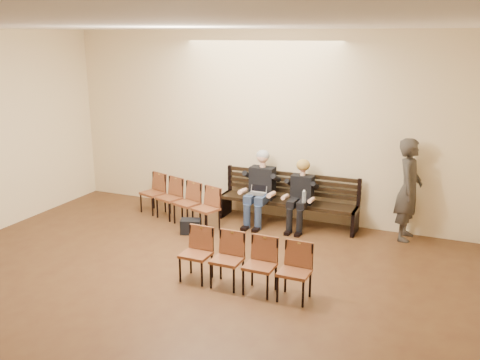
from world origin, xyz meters
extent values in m
plane|color=#56381D|center=(0.00, 0.00, 0.00)|extent=(10.00, 10.00, 0.00)
cube|color=beige|center=(0.00, 5.00, 1.75)|extent=(8.00, 0.02, 3.50)
cube|color=white|center=(0.00, 0.00, 3.50)|extent=(8.00, 10.00, 0.02)
cube|color=black|center=(0.66, 4.65, 0.23)|extent=(2.60, 0.90, 0.45)
cube|color=#BABABF|center=(0.16, 4.37, 0.56)|extent=(0.31, 0.25, 0.22)
cylinder|color=silver|center=(1.08, 4.28, 0.57)|extent=(0.08, 0.08, 0.23)
cube|color=black|center=(-0.74, 3.50, 0.13)|extent=(0.41, 0.34, 0.26)
imported|color=#332F2A|center=(2.77, 4.75, 1.01)|extent=(0.50, 0.75, 2.02)
cube|color=brown|center=(-1.28, 4.00, 0.39)|extent=(1.93, 1.00, 0.78)
cube|color=brown|center=(0.95, 1.89, 0.38)|extent=(1.87, 0.43, 0.77)
camera|label=1|loc=(3.59, -4.32, 3.40)|focal=40.00mm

